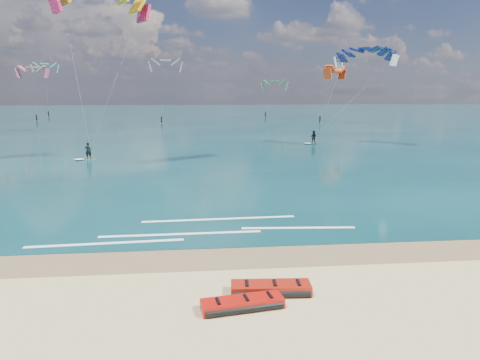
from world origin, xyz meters
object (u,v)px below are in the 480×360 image
object	(u,v)px
kitesurfer_main	(94,67)
packed_kite_mid	(271,293)
kitesurfer_far	(341,89)
packed_kite_left	(242,308)

from	to	relation	value
kitesurfer_main	packed_kite_mid	bearing A→B (deg)	-79.12
packed_kite_mid	kitesurfer_main	distance (m)	30.47
kitesurfer_far	packed_kite_left	bearing A→B (deg)	-97.85
packed_kite_mid	kitesurfer_main	xyz separation A→B (m)	(-11.21, 27.03, 8.48)
packed_kite_left	packed_kite_mid	bearing A→B (deg)	32.44
packed_kite_left	kitesurfer_far	size ratio (longest dim) A/B	0.21
packed_kite_left	kitesurfer_main	size ratio (longest dim) A/B	0.16
packed_kite_left	kitesurfer_far	distance (m)	42.60
packed_kite_left	packed_kite_mid	xyz separation A→B (m)	(1.01, 0.89, 0.00)
packed_kite_left	kitesurfer_main	bearing A→B (deg)	101.12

